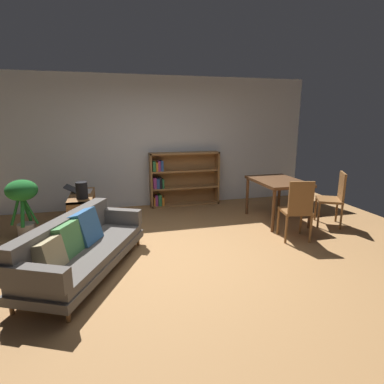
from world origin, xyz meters
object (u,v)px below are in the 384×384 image
Objects in this scene: dining_table at (278,185)px; desk_speaker at (82,190)px; potted_floor_plant at (22,198)px; media_console at (83,211)px; open_laptop at (80,190)px; dining_chair_near at (334,196)px; dining_chair_far at (297,208)px; bookshelf at (180,179)px; fabric_couch at (80,246)px.

desk_speaker is at bearing 175.83° from dining_table.
potted_floor_plant is (-0.88, 0.02, -0.08)m from desk_speaker.
media_console is 0.94× the size of dining_table.
open_laptop is 0.50× the size of potted_floor_plant.
dining_chair_far is at bearing -155.73° from dining_chair_near.
media_console is at bearing 170.65° from dining_table.
dining_table is 0.97m from dining_chair_far.
bookshelf reaches higher than open_laptop.
fabric_couch is at bearing -124.40° from bookshelf.
media_console is 1.12× the size of dining_chair_far.
bookshelf is (1.86, 2.71, 0.22)m from fabric_couch.
desk_speaker is (-0.06, 1.43, 0.38)m from fabric_couch.
dining_table is at bearing 150.83° from dining_chair_near.
open_laptop is at bearing 103.20° from media_console.
bookshelf is (-2.31, 2.00, 0.03)m from dining_chair_near.
media_console is 0.37m from open_laptop.
dining_chair_near is (4.16, 0.71, 0.19)m from fabric_couch.
dining_chair_far reaches higher than fabric_couch.
dining_table is 1.19× the size of dining_chair_near.
media_console is 1.14× the size of potted_floor_plant.
potted_floor_plant is 0.83× the size of dining_table.
fabric_couch is at bearing -160.38° from dining_table.
dining_chair_far reaches higher than dining_table.
open_laptop is at bearing 99.33° from desk_speaker.
fabric_couch is at bearing -57.05° from potted_floor_plant.
dining_chair_far is at bearing -101.47° from dining_table.
bookshelf reaches higher than fabric_couch.
potted_floor_plant is at bearing 163.57° from dining_chair_far.
bookshelf reaches higher than desk_speaker.
bookshelf is (-1.28, 2.46, 0.04)m from dining_chair_far.
potted_floor_plant reaches higher than media_console.
desk_speaker is 0.89m from potted_floor_plant.
fabric_couch is 2.21× the size of dining_chair_far.
potted_floor_plant is at bearing -160.58° from media_console.
dining_chair_near reaches higher than media_console.
dining_chair_far is (-1.03, -0.47, -0.01)m from dining_chair_near.
dining_table is (3.32, 1.18, 0.34)m from fabric_couch.
dining_chair_far is 0.64× the size of bookshelf.
dining_chair_far is (-0.19, -0.94, -0.15)m from dining_table.
bookshelf is at bearing 139.15° from dining_chair_near.
desk_speaker is 3.39m from dining_table.
fabric_couch reaches higher than media_console.
dining_table is at bearing -4.17° from desk_speaker.
media_console is at bearing 155.11° from dining_chair_far.
bookshelf is at bearing 24.27° from potted_floor_plant.
dining_table is at bearing -3.57° from potted_floor_plant.
dining_chair_far is 2.77m from bookshelf.
dining_chair_near is (4.22, -0.72, -0.19)m from desk_speaker.
desk_speaker is 2.31m from bookshelf.
dining_chair_near is (4.26, -1.03, 0.24)m from media_console.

